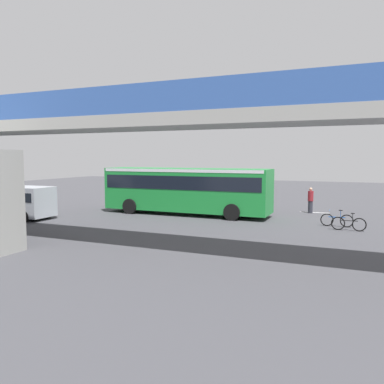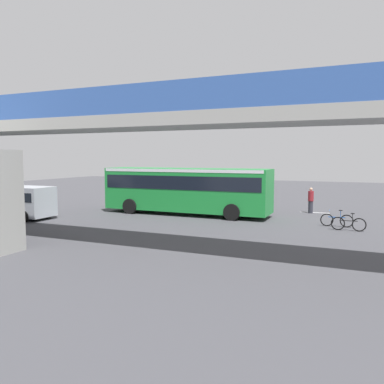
{
  "view_description": "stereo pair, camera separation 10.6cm",
  "coord_description": "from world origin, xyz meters",
  "px_view_note": "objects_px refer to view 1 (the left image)",
  "views": [
    {
      "loc": [
        -10.65,
        25.45,
        3.9
      ],
      "look_at": [
        -0.63,
        1.91,
        1.6
      ],
      "focal_mm": 36.21,
      "sensor_mm": 36.0,
      "label": 1
    },
    {
      "loc": [
        -10.75,
        25.41,
        3.9
      ],
      "look_at": [
        -0.63,
        1.91,
        1.6
      ],
      "focal_mm": 36.21,
      "sensor_mm": 36.0,
      "label": 2
    }
  ],
  "objects_px": {
    "bicycle_blue": "(337,220)",
    "pedestrian": "(311,200)",
    "city_bus": "(186,187)",
    "bicycle_black": "(349,224)",
    "traffic_sign": "(187,182)",
    "parked_van": "(17,200)"
  },
  "relations": [
    {
      "from": "city_bus",
      "to": "bicycle_blue",
      "type": "bearing_deg",
      "value": 174.08
    },
    {
      "from": "city_bus",
      "to": "bicycle_black",
      "type": "distance_m",
      "value": 10.7
    },
    {
      "from": "traffic_sign",
      "to": "bicycle_blue",
      "type": "bearing_deg",
      "value": 154.16
    },
    {
      "from": "city_bus",
      "to": "bicycle_blue",
      "type": "relative_size",
      "value": 6.52
    },
    {
      "from": "bicycle_blue",
      "to": "traffic_sign",
      "type": "bearing_deg",
      "value": -25.84
    },
    {
      "from": "city_bus",
      "to": "parked_van",
      "type": "distance_m",
      "value": 10.94
    },
    {
      "from": "bicycle_black",
      "to": "pedestrian",
      "type": "bearing_deg",
      "value": -66.65
    },
    {
      "from": "city_bus",
      "to": "pedestrian",
      "type": "bearing_deg",
      "value": -152.87
    },
    {
      "from": "bicycle_blue",
      "to": "pedestrian",
      "type": "relative_size",
      "value": 0.99
    },
    {
      "from": "city_bus",
      "to": "traffic_sign",
      "type": "bearing_deg",
      "value": -67.09
    },
    {
      "from": "bicycle_black",
      "to": "pedestrian",
      "type": "relative_size",
      "value": 0.99
    },
    {
      "from": "bicycle_black",
      "to": "pedestrian",
      "type": "height_order",
      "value": "pedestrian"
    },
    {
      "from": "parked_van",
      "to": "bicycle_black",
      "type": "distance_m",
      "value": 20.02
    },
    {
      "from": "pedestrian",
      "to": "traffic_sign",
      "type": "distance_m",
      "value": 9.84
    },
    {
      "from": "bicycle_blue",
      "to": "bicycle_black",
      "type": "height_order",
      "value": "same"
    },
    {
      "from": "city_bus",
      "to": "bicycle_black",
      "type": "xyz_separation_m",
      "value": [
        -10.4,
        2.05,
        -1.51
      ]
    },
    {
      "from": "bicycle_black",
      "to": "traffic_sign",
      "type": "distance_m",
      "value": 14.16
    },
    {
      "from": "pedestrian",
      "to": "traffic_sign",
      "type": "relative_size",
      "value": 0.64
    },
    {
      "from": "pedestrian",
      "to": "city_bus",
      "type": "bearing_deg",
      "value": 27.13
    },
    {
      "from": "pedestrian",
      "to": "traffic_sign",
      "type": "xyz_separation_m",
      "value": [
        9.76,
        -0.68,
        1.0
      ]
    },
    {
      "from": "parked_van",
      "to": "pedestrian",
      "type": "xyz_separation_m",
      "value": [
        -17.04,
        -9.77,
        -0.3
      ]
    },
    {
      "from": "bicycle_blue",
      "to": "pedestrian",
      "type": "bearing_deg",
      "value": -68.5
    }
  ]
}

